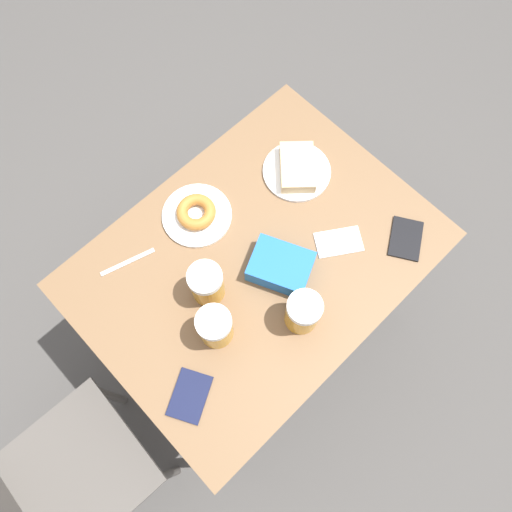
% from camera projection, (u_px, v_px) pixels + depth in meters
% --- Properties ---
extents(ground_plane, '(8.00, 8.00, 0.00)m').
position_uv_depth(ground_plane, '(256.00, 320.00, 2.13)').
color(ground_plane, '#474442').
extents(table, '(0.74, 1.00, 0.75)m').
position_uv_depth(table, '(256.00, 267.00, 1.49)').
color(table, brown).
rests_on(table, ground_plane).
extents(chair, '(0.42, 0.42, 0.85)m').
position_uv_depth(chair, '(38.00, 498.00, 1.42)').
color(chair, '#514C47').
rests_on(chair, ground_plane).
extents(plate_with_cake, '(0.21, 0.21, 0.05)m').
position_uv_depth(plate_with_cake, '(297.00, 169.00, 1.51)').
color(plate_with_cake, white).
rests_on(plate_with_cake, table).
extents(plate_with_donut, '(0.21, 0.21, 0.04)m').
position_uv_depth(plate_with_donut, '(197.00, 214.00, 1.46)').
color(plate_with_donut, white).
rests_on(plate_with_donut, table).
extents(beer_mug_left, '(0.09, 0.09, 0.13)m').
position_uv_depth(beer_mug_left, '(207.00, 284.00, 1.33)').
color(beer_mug_left, '#C68C23').
rests_on(beer_mug_left, table).
extents(beer_mug_center, '(0.09, 0.09, 0.13)m').
position_uv_depth(beer_mug_center, '(303.00, 312.00, 1.30)').
color(beer_mug_center, '#C68C23').
rests_on(beer_mug_center, table).
extents(beer_mug_right, '(0.09, 0.09, 0.13)m').
position_uv_depth(beer_mug_right, '(215.00, 327.00, 1.29)').
color(beer_mug_right, '#C68C23').
rests_on(beer_mug_right, table).
extents(napkin_folded, '(0.14, 0.15, 0.00)m').
position_uv_depth(napkin_folded, '(339.00, 242.00, 1.44)').
color(napkin_folded, white).
rests_on(napkin_folded, table).
extents(fork, '(0.06, 0.16, 0.00)m').
position_uv_depth(fork, '(128.00, 262.00, 1.42)').
color(fork, silver).
rests_on(fork, table).
extents(passport_near_edge, '(0.14, 0.15, 0.01)m').
position_uv_depth(passport_near_edge, '(406.00, 239.00, 1.44)').
color(passport_near_edge, black).
rests_on(passport_near_edge, table).
extents(passport_far_edge, '(0.14, 0.15, 0.01)m').
position_uv_depth(passport_far_edge, '(190.00, 396.00, 1.29)').
color(passport_far_edge, '#141938').
rests_on(passport_far_edge, table).
extents(blue_pouch, '(0.20, 0.19, 0.06)m').
position_uv_depth(blue_pouch, '(281.00, 266.00, 1.38)').
color(blue_pouch, blue).
rests_on(blue_pouch, table).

